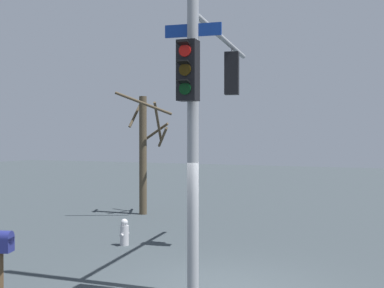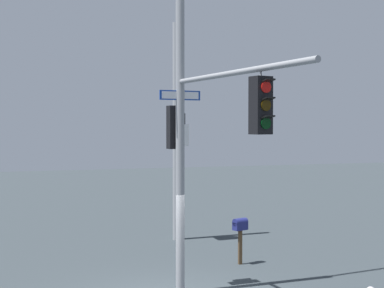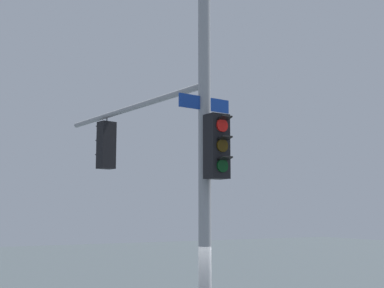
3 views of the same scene
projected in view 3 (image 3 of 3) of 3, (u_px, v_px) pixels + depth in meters
main_signal_pole_assembly at (172, 108)px, 9.61m from camera, size 6.05×3.82×9.34m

